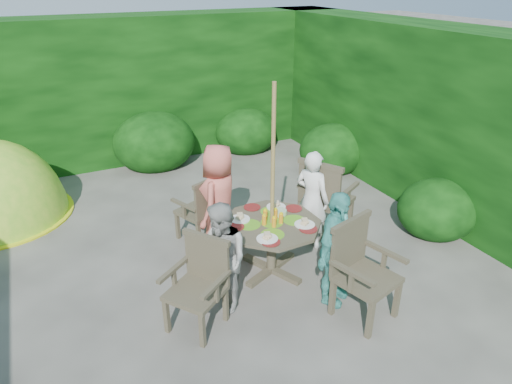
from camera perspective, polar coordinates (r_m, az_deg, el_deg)
name	(u,v)px	position (r m, az deg, el deg)	size (l,w,h in m)	color
ground	(181,271)	(5.46, -9.30, -9.76)	(60.00, 60.00, 0.00)	#494741
hedge_enclosure	(143,136)	(6.07, -14.00, 6.83)	(9.00, 9.00, 2.50)	black
patio_table	(272,230)	(5.10, 2.00, -4.81)	(1.48, 1.48, 0.78)	#3A3426
parasol_pole	(273,186)	(4.84, 2.09, 0.81)	(0.04, 0.04, 2.20)	olive
garden_chair_right	(324,197)	(5.89, 8.55, -0.60)	(0.78, 0.81, 1.03)	#3A3426
garden_chair_left	(200,282)	(4.47, -7.06, -11.13)	(0.69, 0.70, 0.88)	#3A3426
garden_chair_back	(203,208)	(5.79, -6.70, -1.99)	(0.65, 0.62, 0.86)	#3A3426
garden_chair_front	(361,269)	(4.65, 12.94, -9.33)	(0.70, 0.65, 0.97)	#3A3426
child_right	(312,199)	(5.64, 6.99, -0.90)	(0.46, 0.30, 1.25)	white
child_left	(222,259)	(4.57, -4.24, -8.33)	(0.57, 0.44, 1.17)	#A1A19B
child_back	(219,199)	(5.50, -4.59, -0.87)	(0.67, 0.44, 1.37)	#D66658
child_front	(335,249)	(4.69, 9.81, -7.07)	(0.74, 0.31, 1.26)	#4AAEA3
dome_tent	(1,217)	(7.44, -29.23, -2.75)	(2.21, 2.21, 2.24)	#79CE27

